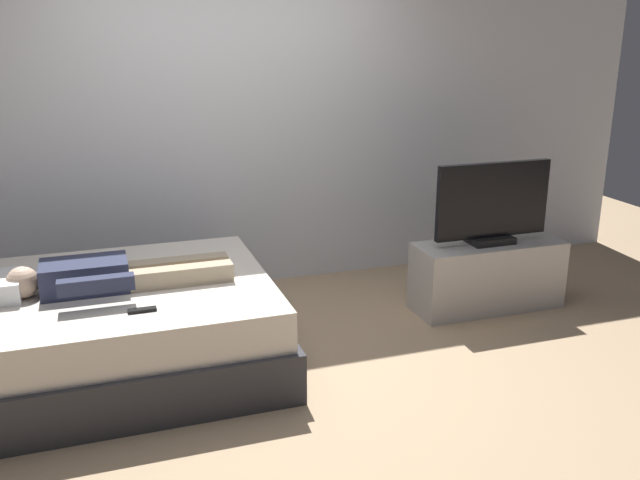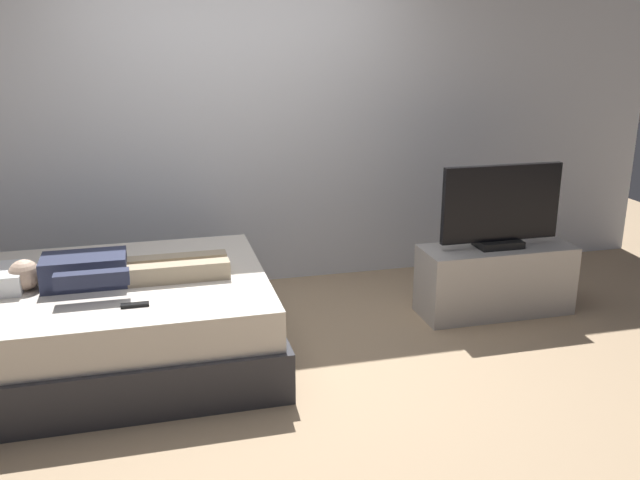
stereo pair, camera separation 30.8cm
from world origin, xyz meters
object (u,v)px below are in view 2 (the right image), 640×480
(bed, at_px, (108,323))
(tv_stand, at_px, (495,280))
(person, at_px, (108,270))
(tv, at_px, (501,208))
(remote, at_px, (135,305))

(bed, xyz_separation_m, tv_stand, (2.68, 0.12, -0.01))
(person, height_order, tv, tv)
(remote, bearing_deg, tv_stand, 13.23)
(person, bearing_deg, remote, -69.53)
(person, xyz_separation_m, tv, (2.65, 0.18, 0.16))
(tv_stand, bearing_deg, remote, -166.77)
(bed, xyz_separation_m, person, (0.03, -0.06, 0.36))
(remote, relative_size, tv_stand, 0.14)
(tv, bearing_deg, person, -176.05)
(remote, height_order, tv_stand, remote)
(tv_stand, bearing_deg, tv, -90.00)
(remote, distance_m, tv_stand, 2.59)
(person, distance_m, remote, 0.44)
(remote, distance_m, tv, 2.58)
(remote, relative_size, tv, 0.17)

